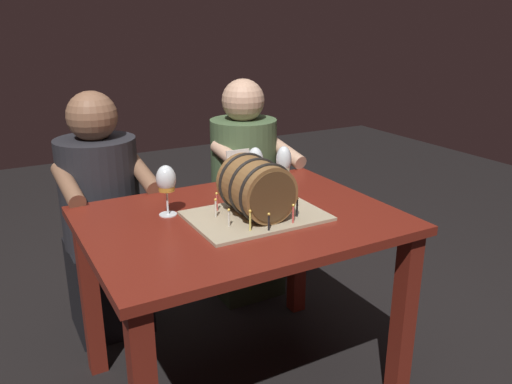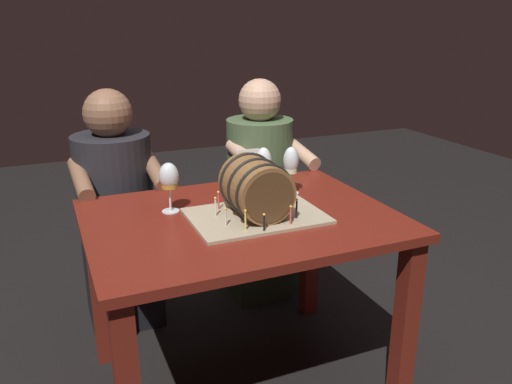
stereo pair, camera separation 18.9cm
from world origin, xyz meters
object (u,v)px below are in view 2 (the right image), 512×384
barrel_cake (256,191)px  wine_glass_white (291,163)px  dining_table (241,246)px  menu_card (248,167)px  wine_glass_amber (169,178)px  wine_glass_empty (263,162)px  person_seated_right (260,198)px  person_seated_left (118,218)px

barrel_cake → wine_glass_white: size_ratio=2.42×
dining_table → menu_card: 0.43m
barrel_cake → wine_glass_amber: size_ratio=2.52×
dining_table → menu_card: (0.17, 0.34, 0.20)m
barrel_cake → wine_glass_empty: 0.34m
wine_glass_amber → person_seated_right: 0.87m
barrel_cake → menu_card: bearing=72.1°
menu_card → person_seated_left: bearing=150.0°
dining_table → menu_card: menu_card is taller
barrel_cake → wine_glass_white: barrel_cake is taller
dining_table → wine_glass_white: wine_glass_white is taller
person_seated_left → menu_card: bearing=-31.9°
wine_glass_amber → person_seated_right: size_ratio=0.17×
wine_glass_amber → person_seated_left: bearing=104.3°
dining_table → wine_glass_amber: bearing=148.4°
person_seated_left → person_seated_right: (0.74, -0.00, -0.00)m
wine_glass_white → menu_card: wine_glass_white is taller
wine_glass_empty → wine_glass_amber: wine_glass_amber is taller
wine_glass_white → person_seated_right: 0.62m
person_seated_left → wine_glass_amber: bearing=-75.7°
wine_glass_white → person_seated_left: (-0.66, 0.52, -0.33)m
menu_card → wine_glass_amber: bearing=-151.9°
barrel_cake → person_seated_right: size_ratio=0.42×
wine_glass_white → person_seated_right: size_ratio=0.17×
dining_table → wine_glass_amber: size_ratio=5.89×
person_seated_right → wine_glass_amber: bearing=-138.6°
wine_glass_white → menu_card: (-0.12, 0.18, -0.05)m
wine_glass_empty → menu_card: bearing=113.1°
dining_table → wine_glass_amber: (-0.23, 0.14, 0.26)m
wine_glass_amber → person_seated_right: person_seated_right is taller
dining_table → barrel_cake: 0.23m
wine_glass_empty → menu_card: 0.10m
dining_table → person_seated_left: person_seated_left is taller
wine_glass_white → dining_table: bearing=-151.2°
dining_table → wine_glass_empty: size_ratio=6.16×
menu_card → dining_table: bearing=-114.3°
wine_glass_amber → dining_table: bearing=-31.6°
barrel_cake → wine_glass_white: bearing=39.2°
wine_glass_white → menu_card: size_ratio=1.27×
barrel_cake → person_seated_left: bearing=120.1°
wine_glass_empty → person_seated_right: 0.56m
wine_glass_amber → person_seated_left: size_ratio=0.17×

